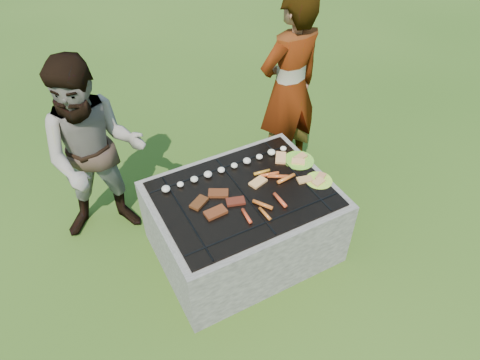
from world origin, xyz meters
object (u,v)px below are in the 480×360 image
(plate_near, at_px, (319,180))
(bystander, at_px, (96,155))
(fire_pit, at_px, (243,224))
(plate_far, at_px, (299,160))
(cook, at_px, (289,89))

(plate_near, distance_m, bystander, 1.66)
(fire_pit, bearing_deg, bystander, 139.02)
(fire_pit, bearing_deg, plate_near, -14.58)
(fire_pit, relative_size, plate_far, 4.52)
(plate_near, xyz_separation_m, cook, (0.29, 0.88, 0.24))
(fire_pit, bearing_deg, plate_far, 11.90)
(fire_pit, distance_m, plate_near, 0.67)
(plate_far, height_order, bystander, bystander)
(plate_far, bearing_deg, plate_near, -89.99)
(plate_far, xyz_separation_m, bystander, (-1.40, 0.61, 0.16))
(plate_far, bearing_deg, fire_pit, -168.10)
(cook, bearing_deg, bystander, -5.96)
(plate_near, relative_size, bystander, 0.13)
(fire_pit, xyz_separation_m, plate_near, (0.56, -0.15, 0.33))
(plate_far, bearing_deg, bystander, 156.43)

